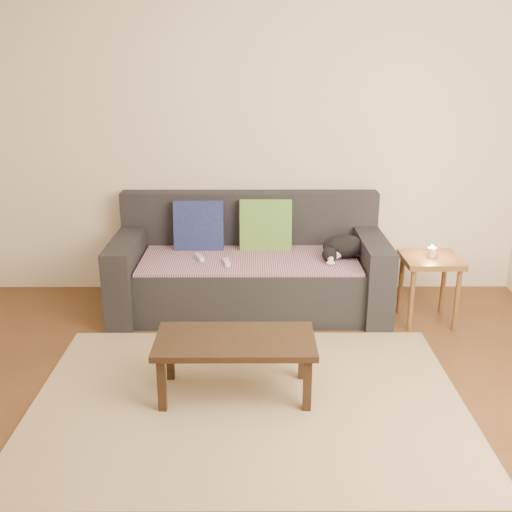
# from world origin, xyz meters

# --- Properties ---
(ground) EXTENTS (4.50, 4.50, 0.00)m
(ground) POSITION_xyz_m (0.00, 0.00, 0.00)
(ground) COLOR brown
(ground) RESTS_ON ground
(back_wall) EXTENTS (4.50, 0.04, 2.60)m
(back_wall) POSITION_xyz_m (0.00, 2.00, 1.30)
(back_wall) COLOR beige
(back_wall) RESTS_ON ground
(sofa) EXTENTS (2.10, 0.94, 0.87)m
(sofa) POSITION_xyz_m (0.00, 1.57, 0.31)
(sofa) COLOR #232328
(sofa) RESTS_ON ground
(throw_blanket) EXTENTS (1.66, 0.74, 0.02)m
(throw_blanket) POSITION_xyz_m (0.00, 1.48, 0.43)
(throw_blanket) COLOR #412B52
(throw_blanket) RESTS_ON sofa
(cushion_navy) EXTENTS (0.40, 0.15, 0.41)m
(cushion_navy) POSITION_xyz_m (-0.41, 1.74, 0.63)
(cushion_navy) COLOR #101145
(cushion_navy) RESTS_ON throw_blanket
(cushion_green) EXTENTS (0.41, 0.16, 0.42)m
(cushion_green) POSITION_xyz_m (0.13, 1.74, 0.63)
(cushion_green) COLOR #0D5942
(cushion_green) RESTS_ON throw_blanket
(cat) EXTENTS (0.40, 0.35, 0.17)m
(cat) POSITION_xyz_m (0.72, 1.49, 0.52)
(cat) COLOR black
(cat) RESTS_ON throw_blanket
(wii_remote_a) EXTENTS (0.08, 0.15, 0.03)m
(wii_remote_a) POSITION_xyz_m (-0.38, 1.45, 0.46)
(wii_remote_a) COLOR white
(wii_remote_a) RESTS_ON throw_blanket
(wii_remote_b) EXTENTS (0.06, 0.15, 0.03)m
(wii_remote_b) POSITION_xyz_m (-0.17, 1.33, 0.46)
(wii_remote_b) COLOR white
(wii_remote_b) RESTS_ON throw_blanket
(side_table) EXTENTS (0.41, 0.41, 0.52)m
(side_table) POSITION_xyz_m (1.34, 1.27, 0.43)
(side_table) COLOR brown
(side_table) RESTS_ON ground
(candle) EXTENTS (0.06, 0.06, 0.09)m
(candle) POSITION_xyz_m (1.34, 1.27, 0.55)
(candle) COLOR beige
(candle) RESTS_ON side_table
(rug) EXTENTS (2.50, 1.80, 0.01)m
(rug) POSITION_xyz_m (0.00, 0.15, 0.01)
(rug) COLOR tan
(rug) RESTS_ON ground
(coffee_table) EXTENTS (0.93, 0.46, 0.37)m
(coffee_table) POSITION_xyz_m (-0.07, 0.23, 0.32)
(coffee_table) COLOR #301D12
(coffee_table) RESTS_ON rug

